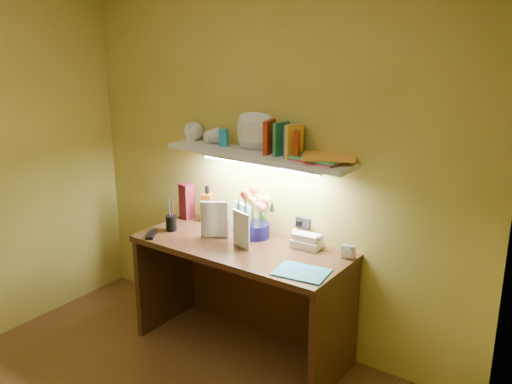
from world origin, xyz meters
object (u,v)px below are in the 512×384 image
desk (242,298)px  whisky_bottle (207,204)px  desk_clock (349,252)px  flower_bouquet (256,213)px  telephone (307,239)px

desk → whisky_bottle: size_ratio=5.33×
desk → desk_clock: 0.80m
desk → flower_bouquet: (-0.01, 0.17, 0.54)m
desk → desk_clock: desk_clock is taller
telephone → flower_bouquet: bearing=-179.4°
telephone → whisky_bottle: (-0.81, 0.01, 0.08)m
desk → flower_bouquet: 0.57m
desk_clock → whisky_bottle: whisky_bottle is taller
desk → whisky_bottle: bearing=154.7°
telephone → whisky_bottle: size_ratio=0.68×
desk → flower_bouquet: flower_bouquet is taller
flower_bouquet → whisky_bottle: bearing=173.9°
flower_bouquet → telephone: (0.37, 0.03, -0.11)m
desk → telephone: size_ratio=7.82×
flower_bouquet → desk_clock: flower_bouquet is taller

